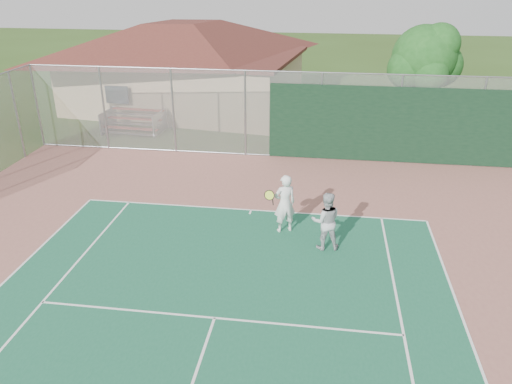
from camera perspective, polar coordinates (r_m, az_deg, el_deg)
back_fence at (r=20.11m, az=7.63°, el=8.23°), size 20.08×0.11×3.53m
clubhouse at (r=28.03m, az=-8.18°, el=15.02°), size 13.56×9.97×5.42m
bleachers at (r=24.46m, az=-13.83°, el=7.87°), size 2.75×1.76×1.00m
tree at (r=25.18m, az=18.82°, el=14.10°), size 3.53×3.35×4.93m
player_white_front at (r=14.48m, az=3.27°, el=-1.38°), size 0.97×0.72×1.78m
player_grey_back at (r=13.74m, az=7.98°, el=-3.37°), size 0.90×0.75×1.67m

